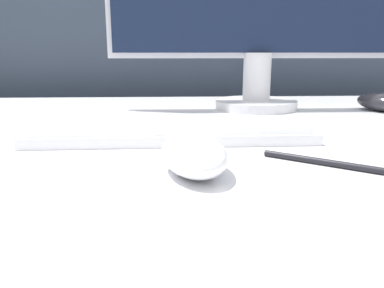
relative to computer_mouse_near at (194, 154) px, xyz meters
name	(u,v)px	position (x,y,z in m)	size (l,w,h in m)	color
partition_panel	(186,152)	(0.02, 0.84, -0.22)	(5.00, 0.03, 1.05)	#333D4C
computer_mouse_near	(194,154)	(0.00, 0.00, 0.00)	(0.09, 0.13, 0.04)	white
keyboard	(172,131)	(-0.02, 0.17, -0.01)	(0.42, 0.14, 0.02)	white
computer_mouse_far	(382,102)	(0.44, 0.41, 0.00)	(0.11, 0.13, 0.04)	#232328
pen	(324,162)	(0.15, 0.02, -0.02)	(0.12, 0.09, 0.01)	black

